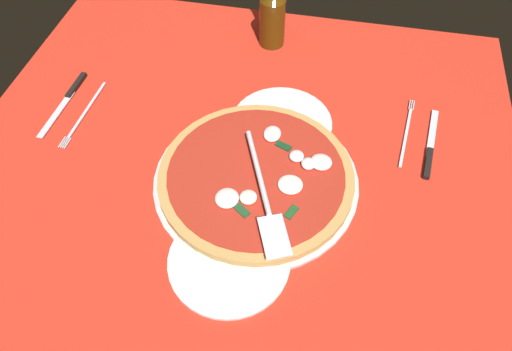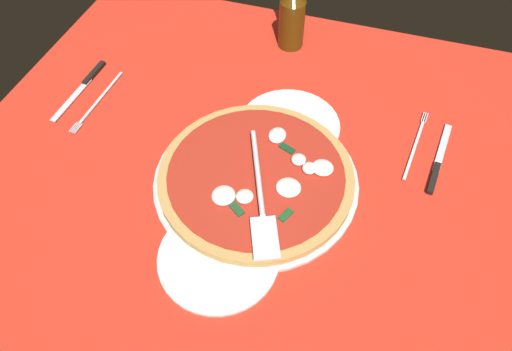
% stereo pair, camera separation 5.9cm
% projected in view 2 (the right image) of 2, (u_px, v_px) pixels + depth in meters
% --- Properties ---
extents(ground_plane, '(1.14, 1.14, 0.01)m').
position_uv_depth(ground_plane, '(233.00, 175.00, 0.93)').
color(ground_plane, red).
extents(checker_pattern, '(1.14, 1.14, 0.00)m').
position_uv_depth(checker_pattern, '(233.00, 174.00, 0.92)').
color(checker_pattern, white).
rests_on(checker_pattern, ground_plane).
extents(pizza_pan, '(0.40, 0.40, 0.01)m').
position_uv_depth(pizza_pan, '(256.00, 180.00, 0.91)').
color(pizza_pan, silver).
rests_on(pizza_pan, ground_plane).
extents(dinner_plate_left, '(0.22, 0.22, 0.01)m').
position_uv_depth(dinner_plate_left, '(289.00, 125.00, 1.00)').
color(dinner_plate_left, white).
rests_on(dinner_plate_left, ground_plane).
extents(dinner_plate_right, '(0.21, 0.21, 0.01)m').
position_uv_depth(dinner_plate_right, '(219.00, 257.00, 0.81)').
color(dinner_plate_right, white).
rests_on(dinner_plate_right, ground_plane).
extents(pizza, '(0.38, 0.38, 0.03)m').
position_uv_depth(pizza, '(257.00, 176.00, 0.90)').
color(pizza, tan).
rests_on(pizza, pizza_pan).
extents(pizza_server, '(0.27, 0.14, 0.01)m').
position_uv_depth(pizza_server, '(260.00, 193.00, 0.84)').
color(pizza_server, silver).
rests_on(pizza_server, pizza).
extents(place_setting_near, '(0.23, 0.14, 0.01)m').
position_uv_depth(place_setting_near, '(91.00, 94.00, 1.06)').
color(place_setting_near, white).
rests_on(place_setting_near, ground_plane).
extents(place_setting_far, '(0.22, 0.14, 0.01)m').
position_uv_depth(place_setting_far, '(427.00, 155.00, 0.95)').
color(place_setting_far, white).
rests_on(place_setting_far, ground_plane).
extents(beer_bottle, '(0.06, 0.06, 0.23)m').
position_uv_depth(beer_bottle, '(293.00, 15.00, 1.11)').
color(beer_bottle, '#482D08').
rests_on(beer_bottle, ground_plane).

